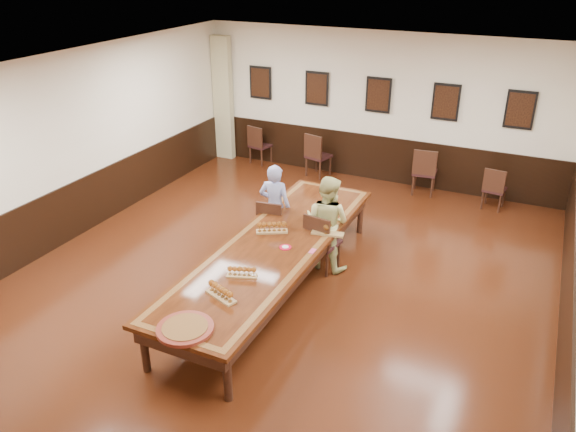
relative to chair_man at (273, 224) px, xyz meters
The scene contains 23 objects.
floor 1.34m from the chair_man, 62.89° to the right, with size 8.00×10.00×0.02m, color black.
ceiling 3.01m from the chair_man, 62.89° to the right, with size 8.00×10.00×0.02m, color white.
wall_back 4.10m from the chair_man, 81.71° to the left, with size 8.00×0.02×3.20m, color #EFE5C8.
wall_left 3.79m from the chair_man, 162.12° to the right, with size 0.02×10.00×3.20m, color #EFE5C8.
chair_man is the anchor object (origin of this frame).
chair_woman 1.04m from the chair_man, 14.03° to the right, with size 0.47×0.51×0.99m, color black, non-canonical shape.
spare_chair_a 4.31m from the chair_man, 120.69° to the left, with size 0.44×0.48×0.93m, color black, non-canonical shape.
spare_chair_b 3.57m from the chair_man, 100.08° to the left, with size 0.47×0.51×1.00m, color black, non-canonical shape.
spare_chair_c 3.94m from the chair_man, 63.41° to the left, with size 0.47×0.51×1.01m, color black, non-canonical shape.
spare_chair_d 4.63m from the chair_man, 46.46° to the left, with size 0.41×0.44×0.87m, color black, non-canonical shape.
person_man 0.30m from the chair_man, 96.99° to the left, with size 0.55×0.36×1.50m, color #4656B0.
person_woman 1.08m from the chair_man, ahead, with size 0.77×0.60×1.56m, color #C9C87E.
pink_phone 1.60m from the chair_man, 42.17° to the right, with size 0.07×0.15×0.01m, color #CF4574.
curtain 4.98m from the chair_man, 130.62° to the left, with size 0.45×0.18×2.90m, color tan.
wainscoting 1.25m from the chair_man, 62.89° to the right, with size 8.00×10.00×1.00m.
conference_table 1.26m from the chair_man, 62.89° to the right, with size 1.40×5.00×0.76m.
posters 4.13m from the chair_man, 81.55° to the left, with size 6.14×0.04×0.74m.
flight_a 0.93m from the chair_man, 64.32° to the right, with size 0.49×0.36×0.18m.
flight_b 1.31m from the chair_man, 21.87° to the right, with size 0.51×0.24×0.18m.
flight_c 2.20m from the chair_man, 74.14° to the right, with size 0.42×0.25×0.15m.
flight_d 2.72m from the chair_man, 77.16° to the right, with size 0.49×0.30×0.17m.
red_plate_grp 1.40m from the chair_man, 55.68° to the right, with size 0.18×0.18×0.02m.
carved_platter 3.43m from the chair_man, 80.31° to the right, with size 0.69×0.69×0.05m.
Camera 1 is at (3.29, -6.46, 4.69)m, focal length 35.00 mm.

